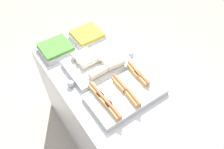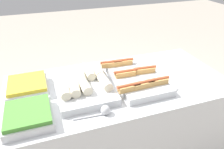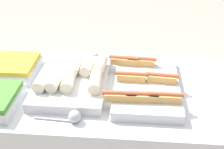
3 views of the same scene
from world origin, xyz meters
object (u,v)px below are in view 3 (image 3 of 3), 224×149
Objects in this scene: tray_hotdogs at (145,84)px; tray_side_back at (14,67)px; tray_wraps at (73,80)px; serving_spoon_far at (92,57)px; serving_spoon_near at (73,117)px.

tray_hotdogs reaches higher than tray_side_back.
tray_hotdogs is 0.73m from tray_side_back.
tray_wraps is at bearing 179.67° from tray_hotdogs.
tray_wraps is 0.37m from tray_side_back.
serving_spoon_far is at bearing 78.94° from tray_wraps.
tray_hotdogs is 2.03× the size of tray_side_back.
serving_spoon_near and serving_spoon_far have the same top height.
serving_spoon_far is (0.41, 0.18, -0.01)m from tray_side_back.
serving_spoon_near is at bearing -90.57° from serving_spoon_far.
tray_wraps is at bearing -101.06° from serving_spoon_far.
tray_wraps reaches higher than serving_spoon_far.
tray_wraps is (-0.37, 0.00, 0.01)m from tray_hotdogs.
tray_hotdogs is 1.11× the size of tray_wraps.
tray_hotdogs reaches higher than serving_spoon_near.
tray_wraps reaches higher than tray_hotdogs.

